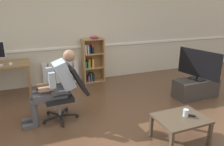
{
  "coord_description": "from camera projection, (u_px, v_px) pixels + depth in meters",
  "views": [
    {
      "loc": [
        -1.29,
        -2.75,
        1.93
      ],
      "look_at": [
        0.15,
        0.85,
        0.7
      ],
      "focal_mm": 33.95,
      "sensor_mm": 36.0,
      "label": 1
    }
  ],
  "objects": [
    {
      "name": "radiator",
      "position": [
        61.0,
        73.0,
        5.42
      ],
      "size": [
        0.9,
        0.08,
        0.58
      ],
      "color": "white",
      "rests_on": "ground_plane"
    },
    {
      "name": "person_seated",
      "position": [
        55.0,
        85.0,
        3.59
      ],
      "size": [
        0.97,
        0.4,
        1.23
      ],
      "rotation": [
        0.0,
        0.0,
        -1.53
      ],
      "color": "#4C4C51",
      "rests_on": "ground_plane"
    },
    {
      "name": "ground_plane",
      "position": [
        123.0,
        129.0,
        3.47
      ],
      "size": [
        18.0,
        18.0,
        0.0
      ],
      "primitive_type": "plane",
      "color": "brown"
    },
    {
      "name": "tv_screen",
      "position": [
        199.0,
        64.0,
        4.5
      ],
      "size": [
        0.26,
        0.97,
        0.65
      ],
      "rotation": [
        0.0,
        0.0,
        1.79
      ],
      "color": "black",
      "rests_on": "tv_stand"
    },
    {
      "name": "tv_stand",
      "position": [
        196.0,
        88.0,
        4.66
      ],
      "size": [
        0.97,
        0.43,
        0.41
      ],
      "color": "#3D3833",
      "rests_on": "ground_plane"
    },
    {
      "name": "drinking_glass",
      "position": [
        186.0,
        113.0,
        3.07
      ],
      "size": [
        0.08,
        0.08,
        0.11
      ],
      "primitive_type": "cylinder",
      "color": "silver",
      "rests_on": "coffee_table"
    },
    {
      "name": "back_wall",
      "position": [
        80.0,
        30.0,
        5.41
      ],
      "size": [
        12.0,
        0.13,
        2.7
      ],
      "color": "beige",
      "rests_on": "ground_plane"
    },
    {
      "name": "bookshelf",
      "position": [
        92.0,
        60.0,
        5.54
      ],
      "size": [
        0.55,
        0.29,
        1.19
      ],
      "color": "#AD7F4C",
      "rests_on": "ground_plane"
    },
    {
      "name": "computer_mouse",
      "position": [
        11.0,
        64.0,
        4.44
      ],
      "size": [
        0.06,
        0.1,
        0.03
      ],
      "primitive_type": "cube",
      "color": "white",
      "rests_on": "computer_desk"
    },
    {
      "name": "spare_remote",
      "position": [
        190.0,
        115.0,
        3.1
      ],
      "size": [
        0.14,
        0.12,
        0.02
      ],
      "primitive_type": "cube",
      "rotation": [
        0.0,
        0.0,
        0.89
      ],
      "color": "black",
      "rests_on": "coffee_table"
    },
    {
      "name": "coffee_table",
      "position": [
        181.0,
        120.0,
        3.07
      ],
      "size": [
        0.72,
        0.55,
        0.39
      ],
      "color": "#4C3D2D",
      "rests_on": "ground_plane"
    },
    {
      "name": "office_chair",
      "position": [
        67.0,
        90.0,
        3.71
      ],
      "size": [
        0.83,
        0.62,
        0.96
      ],
      "rotation": [
        0.0,
        0.0,
        -1.53
      ],
      "color": "black",
      "rests_on": "ground_plane"
    }
  ]
}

